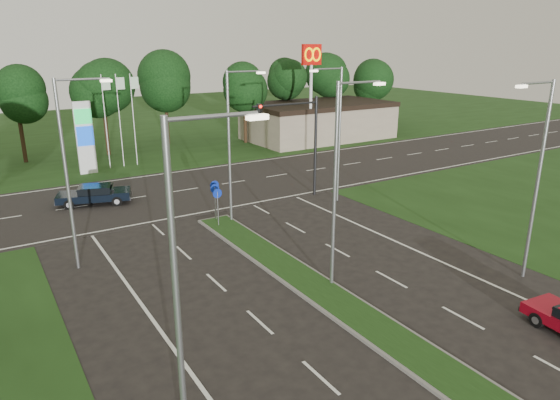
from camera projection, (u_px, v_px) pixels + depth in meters
ground at (419, 359)px, 17.21m from camera, size 160.00×160.00×0.00m
verge_far at (84, 132)px, 61.72m from camera, size 160.00×50.00×0.02m
cross_road at (173, 192)px, 36.63m from camera, size 160.00×12.00×0.02m
median_kerb at (346, 308)px, 20.43m from camera, size 2.00×26.00×0.12m
commercial_building at (319, 121)px, 56.87m from camera, size 16.00×9.00×4.00m
streetlight_median_near at (339, 176)px, 21.05m from camera, size 2.53×0.22×9.00m
streetlight_median_far at (232, 139)px, 29.15m from camera, size 2.53×0.22×9.00m
streetlight_left_near at (184, 285)px, 11.50m from camera, size 2.53×0.22×9.00m
streetlight_left_far at (70, 166)px, 22.83m from camera, size 2.53×0.22×9.00m
streetlight_right_far at (337, 128)px, 33.09m from camera, size 2.53×0.22×9.00m
streetlight_right_near at (537, 172)px, 21.76m from camera, size 2.53×0.22×9.00m
traffic_signal at (300, 132)px, 34.02m from camera, size 5.10×0.42×7.00m
median_signs at (216, 195)px, 29.97m from camera, size 1.16×1.76×2.38m
gas_pylon at (87, 135)px, 41.08m from camera, size 5.80×1.26×8.00m
mcdonalds_sign at (311, 69)px, 49.80m from camera, size 2.20×0.47×10.40m
treeline_far at (110, 83)px, 47.54m from camera, size 6.00×6.00×9.90m
navy_sedan at (94, 194)px, 33.73m from camera, size 5.05×3.26×1.29m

